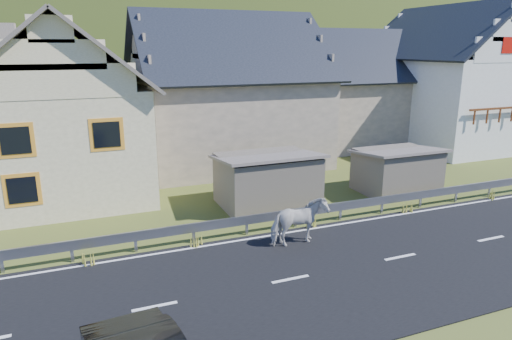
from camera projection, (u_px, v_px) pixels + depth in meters
name	position (u px, v px, depth m)	size (l,w,h in m)	color
ground	(400.00, 258.00, 14.98)	(160.00, 160.00, 0.00)	#3F4A1B
road	(400.00, 258.00, 14.97)	(60.00, 7.00, 0.04)	black
lane_markings	(400.00, 257.00, 14.96)	(60.00, 6.60, 0.01)	silver
guardrail	(341.00, 207.00, 18.13)	(28.10, 0.09, 0.75)	#93969B
shed_left	(267.00, 180.00, 19.80)	(4.30, 3.30, 2.40)	#6F6455
shed_right	(397.00, 171.00, 21.70)	(3.80, 2.90, 2.20)	#6F6455
house_cream	(61.00, 100.00, 21.03)	(7.80, 9.80, 8.30)	#FFEEBC
house_stone_a	(227.00, 83.00, 26.86)	(10.80, 9.80, 8.90)	tan
house_stone_b	(352.00, 83.00, 32.33)	(9.80, 8.80, 8.10)	tan
house_white	(451.00, 72.00, 31.56)	(8.80, 10.80, 9.70)	white
mountain	(114.00, 116.00, 183.42)	(440.00, 280.00, 260.00)	#283C0F
horse	(299.00, 222.00, 15.72)	(1.97, 0.90, 1.66)	beige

